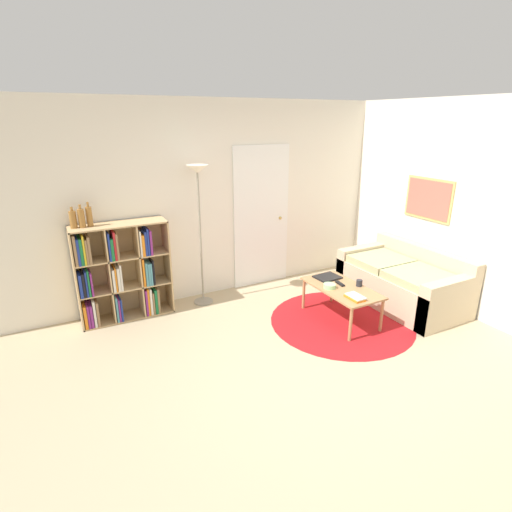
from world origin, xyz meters
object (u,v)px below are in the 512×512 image
Objects in this scene: bowl at (330,286)px; cup at (359,283)px; couch at (404,282)px; bottle_middle at (81,218)px; coffee_table at (341,290)px; floor_lamp at (198,192)px; bottle_right at (89,216)px; bottle_left at (73,219)px; bookshelf at (120,273)px; laptop at (327,277)px.

bowl is 0.37m from cup.
couch is 4.09m from bottle_middle.
bowl is (-0.15, 0.05, 0.07)m from coffee_table.
floor_lamp is 1.29m from bottle_right.
bottle_right is at bearing 0.30° from bottle_left.
bottle_left reaches higher than bookshelf.
bowl reaches higher than laptop.
coffee_table is 3.12× the size of laptop.
bowl is 2.88m from bottle_right.
bottle_middle is at bearing 177.17° from floor_lamp.
bottle_right reaches higher than coffee_table.
bookshelf is at bearing 151.56° from cup.
bottle_left is (-0.42, 0.02, 0.71)m from bookshelf.
coffee_table is (-1.08, -0.00, 0.10)m from couch.
bottle_middle reaches higher than bottle_left.
bottle_middle is 0.94× the size of bottle_right.
bowl is at bearing -123.08° from laptop.
coffee_table is at bearing -29.20° from bookshelf.
floor_lamp is 6.56× the size of bottle_right.
laptop is 3.00m from bottle_middle.
floor_lamp is 1.13× the size of couch.
bottle_right reaches higher than bottle_left.
bottle_left is at bearing 168.82° from bottle_middle.
couch reaches higher than coffee_table.
bookshelf is 5.00× the size of bottle_left.
bottle_middle is at bearing 153.81° from coffee_table.
floor_lamp is 2.95m from couch.
bookshelf is at bearing 150.80° from coffee_table.
bowl is at bearing 177.93° from couch.
bottle_right reaches higher than laptop.
bowl is at bearing 161.38° from cup.
laptop is at bearing 114.73° from cup.
couch is at bearing 0.18° from coffee_table.
coffee_table is at bearing -179.82° from couch.
bottle_middle reaches higher than bookshelf.
cup is at bearing -65.27° from laptop.
bottle_right is (-2.43, 1.28, 0.85)m from bowl.
bottle_left is at bearing 153.82° from bowl.
bookshelf is 2.89m from cup.
floor_lamp is 1.84× the size of coffee_table.
bowl is (2.19, -1.26, -0.13)m from bookshelf.
cup reaches higher than laptop.
cup is (0.18, -0.39, 0.03)m from laptop.
bottle_right is (-2.61, 1.01, 0.87)m from laptop.
bookshelf is at bearing 157.28° from laptop.
laptop is (1.34, -0.93, -1.06)m from floor_lamp.
floor_lamp reaches higher than coffee_table.
floor_lamp is 2.26m from cup.
laptop is at bearing 163.41° from couch.
bottle_middle is at bearing 154.29° from cup.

